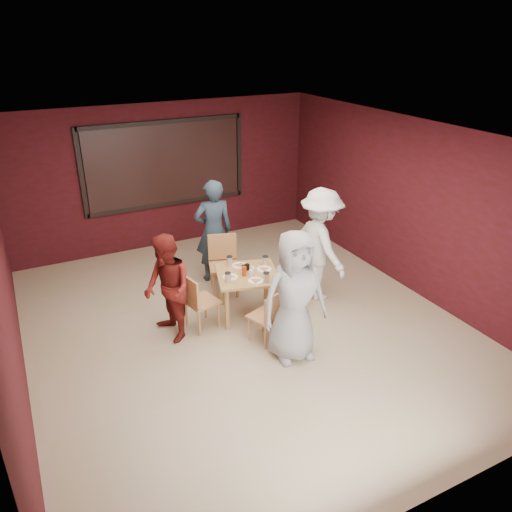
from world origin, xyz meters
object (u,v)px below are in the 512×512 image
chair_left (197,299)px  diner_right (320,245)px  dining_table (247,278)px  diner_front (295,297)px  chair_right (291,275)px  diner_left (168,289)px  diner_back (214,231)px  chair_front (268,315)px  chair_back (223,261)px

chair_left → diner_right: 2.15m
dining_table → diner_front: bearing=-86.1°
chair_right → diner_left: 2.02m
dining_table → diner_right: (1.29, 0.01, 0.29)m
dining_table → diner_front: size_ratio=0.62×
dining_table → diner_back: bearing=89.2°
diner_front → diner_left: size_ratio=1.16×
chair_front → chair_right: chair_right is taller
dining_table → chair_front: 0.82m
chair_right → diner_right: 0.67m
chair_right → diner_back: (-0.74, 1.35, 0.38)m
chair_left → chair_right: 1.57m
chair_right → diner_back: diner_back is taller
dining_table → diner_left: 1.26m
diner_front → diner_back: (-0.07, 2.56, -0.01)m
diner_back → dining_table: bearing=98.2°
chair_back → diner_front: 2.12m
chair_left → diner_right: (2.11, 0.04, 0.43)m
diner_back → diner_right: diner_right is taller
chair_left → diner_back: size_ratio=0.48×
dining_table → chair_front: size_ratio=1.41×
diner_left → diner_right: bearing=85.1°
chair_back → diner_front: (0.10, -2.09, 0.35)m
diner_front → diner_right: size_ratio=0.99×
dining_table → chair_left: 0.83m
chair_front → chair_left: (-0.75, 0.77, 0.04)m
chair_left → diner_left: bearing=-176.9°
diner_front → diner_back: 2.56m
chair_front → chair_right: (0.83, 0.79, 0.07)m
chair_back → diner_back: (0.04, 0.47, 0.35)m
diner_right → dining_table: bearing=90.3°
chair_back → chair_left: bearing=-131.7°
diner_left → chair_front: bearing=51.3°
chair_back → chair_right: size_ratio=1.07×
chair_left → diner_left: (-0.43, -0.02, 0.29)m
chair_left → diner_front: size_ratio=0.48×
chair_right → diner_back: bearing=118.7°
chair_right → diner_front: diner_front is taller
diner_back → diner_left: diner_back is taller
chair_back → diner_right: 1.61m
dining_table → diner_left: bearing=-177.4°
chair_front → diner_right: 1.65m
diner_front → diner_back: diner_front is taller
diner_back → chair_right: bearing=127.6°
diner_back → diner_right: bearing=142.7°
chair_back → diner_front: diner_front is taller
diner_front → diner_left: (-1.33, 1.16, -0.12)m
chair_right → dining_table: bearing=179.3°
diner_left → diner_back: bearing=131.5°
chair_front → diner_left: 1.43m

